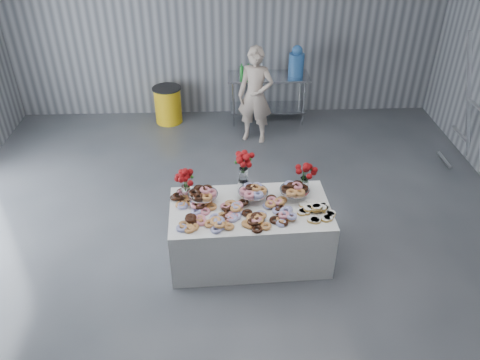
% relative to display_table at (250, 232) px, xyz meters
% --- Properties ---
extents(ground, '(9.00, 9.00, 0.00)m').
position_rel_display_table_xyz_m(ground, '(-0.21, -0.31, -0.38)').
color(ground, '#3A3C42').
rests_on(ground, ground).
extents(room_walls, '(8.04, 9.04, 4.02)m').
position_rel_display_table_xyz_m(room_walls, '(-0.49, -0.24, 2.26)').
color(room_walls, gray).
rests_on(room_walls, ground).
extents(display_table, '(1.94, 1.08, 0.75)m').
position_rel_display_table_xyz_m(display_table, '(0.00, 0.00, 0.00)').
color(display_table, white).
rests_on(display_table, ground).
extents(prep_table, '(1.50, 0.60, 0.90)m').
position_rel_display_table_xyz_m(prep_table, '(0.56, 3.79, 0.24)').
color(prep_table, silver).
rests_on(prep_table, ground).
extents(donut_mounds, '(1.84, 0.88, 0.09)m').
position_rel_display_table_xyz_m(donut_mounds, '(0.00, -0.05, 0.42)').
color(donut_mounds, '#C47747').
rests_on(donut_mounds, display_table).
extents(cake_stand_left, '(0.36, 0.36, 0.17)m').
position_rel_display_table_xyz_m(cake_stand_left, '(-0.56, 0.13, 0.52)').
color(cake_stand_left, silver).
rests_on(cake_stand_left, display_table).
extents(cake_stand_mid, '(0.36, 0.36, 0.17)m').
position_rel_display_table_xyz_m(cake_stand_mid, '(0.04, 0.15, 0.52)').
color(cake_stand_mid, silver).
rests_on(cake_stand_mid, display_table).
extents(cake_stand_right, '(0.36, 0.36, 0.17)m').
position_rel_display_table_xyz_m(cake_stand_right, '(0.54, 0.17, 0.52)').
color(cake_stand_right, silver).
rests_on(cake_stand_right, display_table).
extents(danish_pile, '(0.48, 0.48, 0.11)m').
position_rel_display_table_xyz_m(danish_pile, '(0.76, -0.12, 0.43)').
color(danish_pile, white).
rests_on(danish_pile, display_table).
extents(bouquet_left, '(0.26, 0.26, 0.42)m').
position_rel_display_table_xyz_m(bouquet_left, '(-0.76, 0.22, 0.67)').
color(bouquet_left, white).
rests_on(bouquet_left, display_table).
extents(bouquet_right, '(0.26, 0.26, 0.42)m').
position_rel_display_table_xyz_m(bouquet_right, '(0.69, 0.33, 0.67)').
color(bouquet_right, white).
rests_on(bouquet_right, display_table).
extents(bouquet_center, '(0.26, 0.26, 0.57)m').
position_rel_display_table_xyz_m(bouquet_center, '(-0.06, 0.35, 0.75)').
color(bouquet_center, silver).
rests_on(bouquet_center, display_table).
extents(water_jug, '(0.28, 0.28, 0.55)m').
position_rel_display_table_xyz_m(water_jug, '(1.06, 3.79, 0.77)').
color(water_jug, '#3F84D8').
rests_on(water_jug, prep_table).
extents(drink_bottles, '(0.54, 0.08, 0.27)m').
position_rel_display_table_xyz_m(drink_bottles, '(0.24, 3.69, 0.66)').
color(drink_bottles, '#268C33').
rests_on(drink_bottles, prep_table).
extents(person, '(0.71, 0.58, 1.68)m').
position_rel_display_table_xyz_m(person, '(0.27, 3.03, 0.47)').
color(person, '#CC8C93').
rests_on(person, ground).
extents(trash_barrel, '(0.54, 0.54, 0.69)m').
position_rel_display_table_xyz_m(trash_barrel, '(-1.33, 3.79, -0.03)').
color(trash_barrel, gold).
rests_on(trash_barrel, ground).
extents(stepladder, '(0.78, 0.54, 2.17)m').
position_rel_display_table_xyz_m(stepladder, '(3.54, 1.97, 0.72)').
color(stepladder, silver).
rests_on(stepladder, ground).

